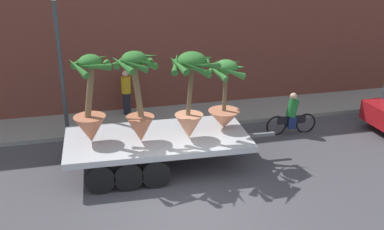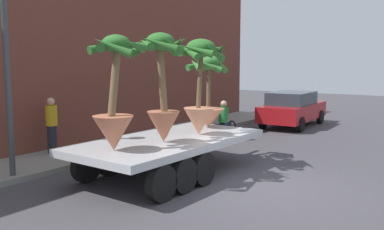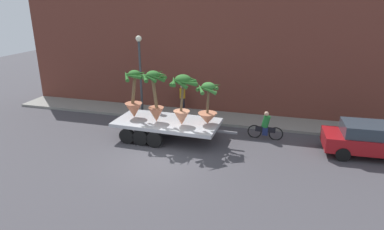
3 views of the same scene
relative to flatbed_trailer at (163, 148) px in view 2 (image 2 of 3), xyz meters
name	(u,v)px [view 2 (image 2 of 3)]	position (x,y,z in m)	size (l,w,h in m)	color
ground_plane	(264,187)	(0.70, -2.47, -0.77)	(60.00, 60.00, 0.00)	#423F44
sidewalk	(89,152)	(0.70, 3.63, -0.69)	(24.00, 2.20, 0.15)	gray
building_facade	(50,43)	(0.70, 5.33, 2.79)	(24.00, 1.20, 7.11)	brown
flatbed_trailer	(163,148)	(0.00, 0.00, 0.00)	(6.41, 2.78, 0.98)	#B7BABF
potted_palm_rear	(162,88)	(-0.30, -0.22, 1.55)	(1.41, 1.40, 2.65)	#B26647
potted_palm_middle	(200,83)	(1.17, -0.34, 1.61)	(1.47, 1.54, 2.57)	tan
potted_palm_front	(115,104)	(-1.61, 0.07, 1.26)	(1.22, 1.26, 2.56)	#B26647
potted_palm_extra	(208,96)	(2.35, 0.16, 1.16)	(1.29, 1.28, 2.15)	#C17251
cyclist	(224,123)	(5.19, 1.30, -0.10)	(1.84, 0.35, 1.54)	black
parked_car	(293,108)	(10.10, 0.56, 0.06)	(4.52, 2.04, 1.58)	maroon
pedestrian_near_gate	(52,124)	(-0.23, 4.20, 0.28)	(0.36, 0.36, 1.71)	black
street_lamp	(6,50)	(-2.43, 2.83, 2.46)	(0.36, 0.36, 4.83)	#383D42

